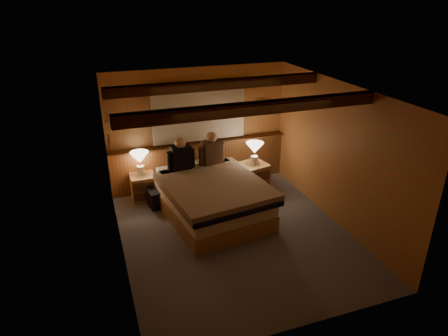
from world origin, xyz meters
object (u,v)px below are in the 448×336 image
person_left (181,156)px  person_right (212,151)px  nightstand_left (143,187)px  lamp_right (255,149)px  duffel_bag (163,196)px  lamp_left (140,159)px  bed (212,198)px  nightstand_right (252,178)px

person_left → person_right: (0.61, 0.06, 0.01)m
person_left → nightstand_left: bearing=146.7°
lamp_right → duffel_bag: 1.96m
nightstand_left → lamp_left: size_ratio=1.10×
bed → lamp_right: lamp_right is taller
nightstand_left → lamp_left: bearing=105.0°
bed → nightstand_right: size_ratio=3.57×
person_left → duffel_bag: 0.86m
lamp_left → duffel_bag: (0.32, -0.40, -0.65)m
lamp_left → nightstand_left: bearing=-76.0°
lamp_right → person_left: bearing=178.8°
lamp_left → person_right: bearing=-16.0°
lamp_left → person_left: person_left is taller
duffel_bag → nightstand_right: bearing=-11.5°
lamp_right → duffel_bag: (-1.81, 0.06, -0.74)m
bed → duffel_bag: 1.04m
nightstand_right → nightstand_left: bearing=157.0°
lamp_right → duffel_bag: bearing=178.1°
lamp_left → person_left: size_ratio=0.72×
person_right → person_left: bearing=176.0°
person_right → duffel_bag: size_ratio=1.09×
nightstand_right → person_left: (-1.42, 0.02, 0.65)m
nightstand_right → bed: bearing=-159.8°
nightstand_right → lamp_left: lamp_left is taller
nightstand_left → duffel_bag: 0.48m
nightstand_right → person_left: size_ratio=0.99×
bed → lamp_left: 1.61m
nightstand_right → lamp_right: lamp_right is taller
duffel_bag → nightstand_left: bearing=121.3°
bed → person_right: person_right is taller
bed → duffel_bag: size_ratio=3.77×
nightstand_left → lamp_right: (2.12, -0.42, 0.66)m
lamp_right → person_left: (-1.44, 0.03, 0.04)m
person_left → person_right: person_right is taller
nightstand_left → nightstand_right: bearing=-10.0°
nightstand_left → duffel_bag: size_ratio=0.84×
lamp_right → person_right: size_ratio=0.69×
bed → person_left: person_left is taller
lamp_right → lamp_left: bearing=167.7°
lamp_left → person_left: 0.83m
nightstand_right → lamp_left: bearing=155.8°
nightstand_left → person_right: person_right is taller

